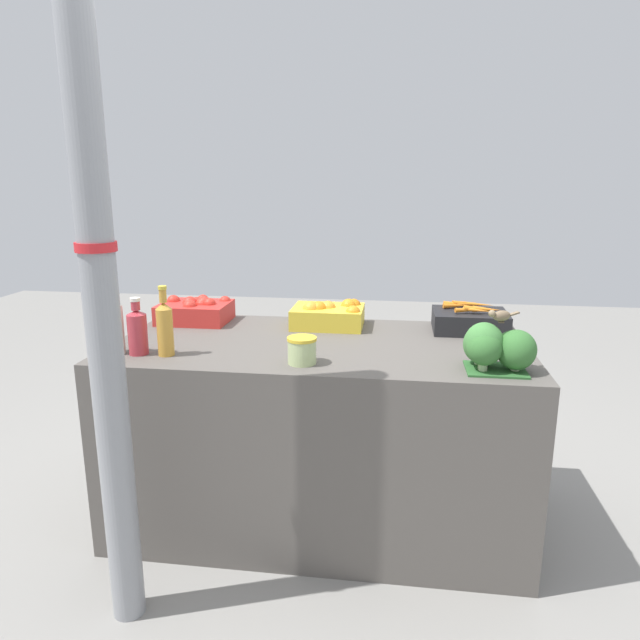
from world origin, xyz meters
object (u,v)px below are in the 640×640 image
support_pole (100,284)px  carrot_crate (470,320)px  juice_bottle_ruby (137,331)px  sparrow_bird (501,315)px  juice_bottle_cloudy (114,325)px  juice_bottle_amber (165,327)px  broccoli_pile (497,347)px  pickle_jar (302,350)px  orange_crate (330,314)px  apple_crate (196,310)px

support_pole → carrot_crate: bearing=38.2°
juice_bottle_ruby → sparrow_bird: (1.42, -0.01, 0.11)m
support_pole → juice_bottle_cloudy: 0.55m
juice_bottle_amber → juice_bottle_cloudy: bearing=180.0°
broccoli_pile → juice_bottle_ruby: juice_bottle_ruby is taller
pickle_jar → sparrow_bird: size_ratio=0.91×
juice_bottle_cloudy → support_pole: bearing=-65.5°
carrot_crate → juice_bottle_cloudy: juice_bottle_cloudy is taller
orange_crate → broccoli_pile: broccoli_pile is taller
juice_bottle_amber → sparrow_bird: (1.30, -0.01, 0.09)m
support_pole → juice_bottle_amber: support_pole is taller
apple_crate → broccoli_pile: 1.49m
apple_crate → juice_bottle_amber: juice_bottle_amber is taller
juice_bottle_amber → pickle_jar: bearing=-3.1°
broccoli_pile → support_pole: bearing=-161.8°
broccoli_pile → pickle_jar: bearing=-178.7°
apple_crate → broccoli_pile: bearing=-22.8°
pickle_jar → apple_crate: bearing=137.2°
pickle_jar → carrot_crate: bearing=40.2°
apple_crate → juice_bottle_amber: bearing=-82.4°
juice_bottle_ruby → juice_bottle_amber: size_ratio=0.82×
carrot_crate → support_pole: bearing=-141.8°
orange_crate → sparrow_bird: 0.92m
apple_crate → juice_bottle_ruby: 0.57m
apple_crate → juice_bottle_ruby: size_ratio=1.44×
apple_crate → orange_crate: size_ratio=1.00×
apple_crate → orange_crate: 0.68m
pickle_jar → sparrow_bird: (0.74, 0.02, 0.16)m
orange_crate → sparrow_bird: size_ratio=2.69×
orange_crate → sparrow_bird: sparrow_bird is taller
juice_bottle_cloudy → pickle_jar: (0.78, -0.03, -0.07)m
orange_crate → pickle_jar: (-0.04, -0.59, -0.01)m
apple_crate → pickle_jar: apple_crate is taller
juice_bottle_cloudy → pickle_jar: size_ratio=2.44×
broccoli_pile → pickle_jar: 0.73m
broccoli_pile → pickle_jar: broccoli_pile is taller
support_pole → juice_bottle_ruby: size_ratio=10.35×
apple_crate → juice_bottle_amber: 0.57m
apple_crate → pickle_jar: bearing=-42.8°
orange_crate → sparrow_bird: (0.70, -0.58, 0.15)m
orange_crate → pickle_jar: orange_crate is taller
apple_crate → pickle_jar: 0.87m
support_pole → broccoli_pile: support_pole is taller
juice_bottle_ruby → sparrow_bird: same height
support_pole → juice_bottle_amber: 0.51m
support_pole → broccoli_pile: bearing=18.2°
support_pole → juice_bottle_cloudy: size_ratio=8.64×
apple_crate → carrot_crate: bearing=-0.1°
orange_crate → sparrow_bird: bearing=-39.5°
juice_bottle_cloudy → pickle_jar: juice_bottle_cloudy is taller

